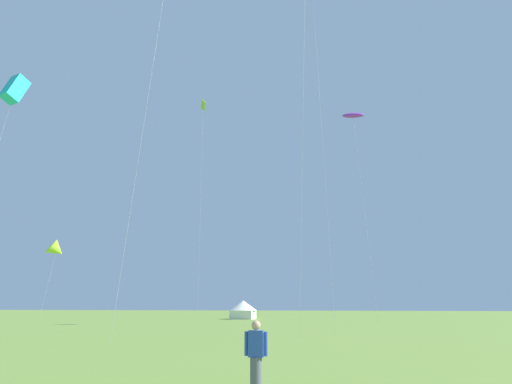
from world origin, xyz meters
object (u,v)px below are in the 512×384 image
kite_cyan_box (15,89)px  festival_tent_center (243,309)px  kite_lime_diamond (203,110)px  person_spectator (256,359)px  kite_purple_parafoil (353,116)px  kite_lime_delta (57,250)px

kite_cyan_box → festival_tent_center: kite_cyan_box is taller
kite_lime_diamond → festival_tent_center: kite_lime_diamond is taller
person_spectator → festival_tent_center: size_ratio=0.38×
kite_cyan_box → kite_purple_parafoil: 39.48m
kite_lime_delta → festival_tent_center: kite_lime_delta is taller
kite_lime_delta → kite_purple_parafoil: size_ratio=0.34×
kite_cyan_box → festival_tent_center: 45.40m
kite_cyan_box → festival_tent_center: bearing=68.8°
kite_purple_parafoil → person_spectator: bearing=-95.4°
kite_cyan_box → kite_purple_parafoil: bearing=31.2°
kite_lime_diamond → person_spectator: 61.75m
person_spectator → kite_purple_parafoil: bearing=84.6°
kite_lime_diamond → person_spectator: (19.97, -48.42, -32.71)m
kite_cyan_box → kite_lime_diamond: bearing=70.5°
kite_cyan_box → person_spectator: size_ratio=14.34×
person_spectator → festival_tent_center: bearing=104.8°
festival_tent_center → kite_cyan_box: bearing=-111.2°
kite_lime_diamond → kite_cyan_box: 31.06m
kite_lime_delta → festival_tent_center: size_ratio=2.02×
kite_purple_parafoil → person_spectator: (-3.90, -41.18, -25.56)m
kite_purple_parafoil → festival_tent_center: (-19.21, 16.87, -24.76)m
kite_lime_delta → kite_cyan_box: (-0.31, -8.75, 15.16)m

